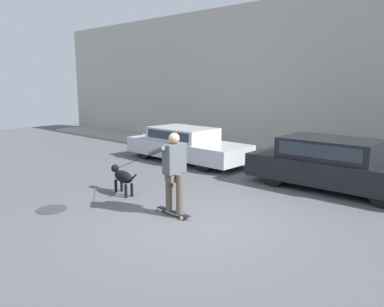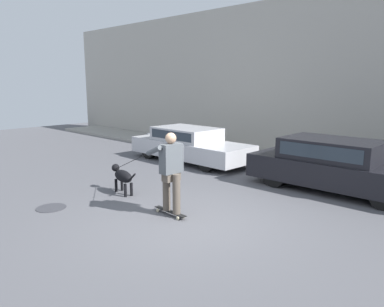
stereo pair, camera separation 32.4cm
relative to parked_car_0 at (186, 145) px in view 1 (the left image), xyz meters
name	(u,v)px [view 1 (the left image)]	position (x,y,z in m)	size (l,w,h in m)	color
ground_plane	(193,221)	(4.04, -4.09, -0.58)	(36.00, 36.00, 0.00)	#545459
back_wall	(343,79)	(4.04, 3.22, 2.26)	(32.00, 0.30, 5.67)	#ADA89E
sidewalk_curb	(322,167)	(4.04, 2.02, -0.51)	(30.00, 2.05, 0.13)	gray
parked_car_0	(186,145)	(0.00, 0.00, 0.00)	(4.59, 1.72, 1.18)	black
parked_car_1	(334,165)	(5.18, 0.00, 0.07)	(4.40, 1.76, 1.32)	black
dog	(123,177)	(1.51, -3.89, -0.14)	(1.25, 0.43, 0.68)	black
skateboarder	(174,169)	(3.54, -4.12, 0.41)	(2.85, 0.66, 1.74)	beige
manhole_cover	(52,209)	(1.31, -5.65, -0.57)	(0.64, 0.64, 0.01)	#38383D
fire_hydrant	(143,140)	(-3.16, 0.75, -0.24)	(0.18, 0.18, 0.64)	#4C5156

